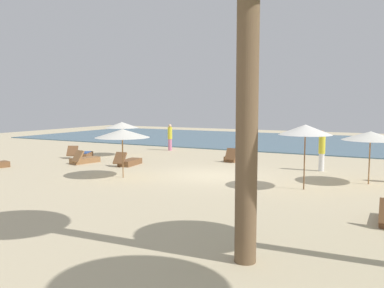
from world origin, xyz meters
TOP-DOWN VIEW (x-y plane):
  - ground_plane at (0.00, 0.00)m, footprint 60.00×60.00m
  - ocean_water at (0.00, 17.00)m, footprint 48.00×16.00m
  - umbrella_0 at (6.06, 1.09)m, footprint 2.11×2.11m
  - umbrella_1 at (-3.11, -2.14)m, footprint 2.26×2.26m
  - umbrella_2 at (-7.44, 3.48)m, footprint 1.95×1.95m
  - umbrella_3 at (4.10, -1.05)m, footprint 1.88×1.88m
  - lounger_0 at (-7.41, 0.24)m, footprint 0.96×1.75m
  - lounger_2 at (-8.94, 1.85)m, footprint 1.28×1.76m
  - lounger_3 at (-4.92, 0.73)m, footprint 0.81×1.74m
  - lounger_5 at (-0.84, 4.60)m, footprint 0.71×1.67m
  - person_2 at (3.89, 3.40)m, footprint 0.31×0.31m
  - person_3 at (-6.46, 7.27)m, footprint 0.34×0.34m

SIDE VIEW (x-z plane):
  - ground_plane at x=0.00m, z-range 0.00..0.00m
  - ocean_water at x=0.00m, z-range 0.00..0.06m
  - lounger_3 at x=-4.92m, z-range -0.18..0.52m
  - lounger_0 at x=-7.41m, z-range -0.19..0.53m
  - lounger_5 at x=-0.84m, z-range -0.20..0.55m
  - lounger_2 at x=-8.94m, z-range -0.18..0.53m
  - person_3 at x=-6.46m, z-range 0.02..1.75m
  - person_2 at x=3.89m, z-range 0.03..1.89m
  - umbrella_2 at x=-7.44m, z-range 0.82..2.81m
  - umbrella_1 at x=-3.11m, z-range 0.84..2.85m
  - umbrella_0 at x=6.06m, z-range 0.84..2.87m
  - umbrella_3 at x=4.10m, z-range 0.98..3.32m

